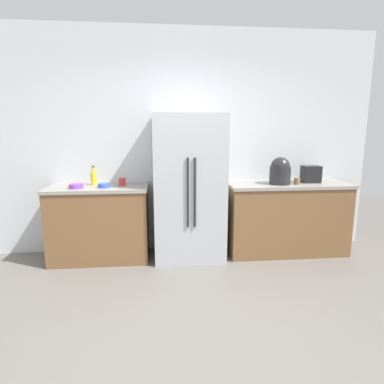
{
  "coord_description": "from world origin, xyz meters",
  "views": [
    {
      "loc": [
        -0.22,
        -2.24,
        1.6
      ],
      "look_at": [
        0.05,
        0.51,
        1.06
      ],
      "focal_mm": 30.07,
      "sensor_mm": 36.0,
      "label": 1
    }
  ],
  "objects_px": {
    "toaster": "(311,174)",
    "cup_a": "(122,182)",
    "bowl_a": "(104,185)",
    "bowl_b": "(76,186)",
    "bottle_a": "(94,178)",
    "cup_b": "(297,181)",
    "refrigerator": "(189,188)",
    "rice_cooker": "(280,171)"
  },
  "relations": [
    {
      "from": "cup_a",
      "to": "cup_b",
      "type": "height_order",
      "value": "cup_a"
    },
    {
      "from": "refrigerator",
      "to": "cup_a",
      "type": "distance_m",
      "value": 0.82
    },
    {
      "from": "toaster",
      "to": "bowl_b",
      "type": "bearing_deg",
      "value": -177.56
    },
    {
      "from": "cup_a",
      "to": "bowl_b",
      "type": "xyz_separation_m",
      "value": [
        -0.52,
        -0.13,
        -0.02
      ]
    },
    {
      "from": "bottle_a",
      "to": "bowl_b",
      "type": "xyz_separation_m",
      "value": [
        -0.16,
        -0.22,
        -0.06
      ]
    },
    {
      "from": "bottle_a",
      "to": "cup_b",
      "type": "xyz_separation_m",
      "value": [
        2.53,
        -0.22,
        -0.05
      ]
    },
    {
      "from": "cup_b",
      "to": "bowl_b",
      "type": "height_order",
      "value": "cup_b"
    },
    {
      "from": "refrigerator",
      "to": "bowl_b",
      "type": "relative_size",
      "value": 10.86
    },
    {
      "from": "toaster",
      "to": "cup_b",
      "type": "bearing_deg",
      "value": -151.97
    },
    {
      "from": "bottle_a",
      "to": "bowl_a",
      "type": "distance_m",
      "value": 0.26
    },
    {
      "from": "refrigerator",
      "to": "bowl_b",
      "type": "distance_m",
      "value": 1.34
    },
    {
      "from": "bottle_a",
      "to": "cup_a",
      "type": "xyz_separation_m",
      "value": [
        0.36,
        -0.09,
        -0.04
      ]
    },
    {
      "from": "cup_b",
      "to": "bowl_b",
      "type": "bearing_deg",
      "value": -180.0
    },
    {
      "from": "bottle_a",
      "to": "bowl_a",
      "type": "bearing_deg",
      "value": -51.21
    },
    {
      "from": "refrigerator",
      "to": "cup_b",
      "type": "bearing_deg",
      "value": -2.53
    },
    {
      "from": "toaster",
      "to": "refrigerator",
      "type": "bearing_deg",
      "value": -177.68
    },
    {
      "from": "cup_a",
      "to": "bowl_b",
      "type": "relative_size",
      "value": 0.55
    },
    {
      "from": "bottle_a",
      "to": "cup_a",
      "type": "height_order",
      "value": "bottle_a"
    },
    {
      "from": "refrigerator",
      "to": "bottle_a",
      "type": "height_order",
      "value": "refrigerator"
    },
    {
      "from": "refrigerator",
      "to": "rice_cooker",
      "type": "height_order",
      "value": "refrigerator"
    },
    {
      "from": "refrigerator",
      "to": "bowl_b",
      "type": "height_order",
      "value": "refrigerator"
    },
    {
      "from": "toaster",
      "to": "cup_a",
      "type": "height_order",
      "value": "toaster"
    },
    {
      "from": "refrigerator",
      "to": "toaster",
      "type": "height_order",
      "value": "refrigerator"
    },
    {
      "from": "cup_a",
      "to": "bottle_a",
      "type": "bearing_deg",
      "value": 166.13
    },
    {
      "from": "cup_b",
      "to": "bowl_b",
      "type": "relative_size",
      "value": 0.49
    },
    {
      "from": "rice_cooker",
      "to": "cup_a",
      "type": "relative_size",
      "value": 3.74
    },
    {
      "from": "cup_b",
      "to": "cup_a",
      "type": "bearing_deg",
      "value": 176.64
    },
    {
      "from": "bowl_a",
      "to": "cup_a",
      "type": "bearing_deg",
      "value": 28.08
    },
    {
      "from": "refrigerator",
      "to": "toaster",
      "type": "distance_m",
      "value": 1.6
    },
    {
      "from": "refrigerator",
      "to": "bowl_a",
      "type": "relative_size",
      "value": 12.22
    },
    {
      "from": "bowl_a",
      "to": "bowl_b",
      "type": "bearing_deg",
      "value": -176.16
    },
    {
      "from": "cup_a",
      "to": "cup_b",
      "type": "relative_size",
      "value": 1.13
    },
    {
      "from": "toaster",
      "to": "bottle_a",
      "type": "xyz_separation_m",
      "value": [
        -2.77,
        0.09,
        -0.02
      ]
    },
    {
      "from": "toaster",
      "to": "cup_a",
      "type": "xyz_separation_m",
      "value": [
        -2.41,
        0.0,
        -0.06
      ]
    },
    {
      "from": "toaster",
      "to": "cup_b",
      "type": "relative_size",
      "value": 2.77
    },
    {
      "from": "refrigerator",
      "to": "rice_cooker",
      "type": "relative_size",
      "value": 5.26
    },
    {
      "from": "bowl_a",
      "to": "bottle_a",
      "type": "bearing_deg",
      "value": 128.79
    },
    {
      "from": "rice_cooker",
      "to": "bowl_a",
      "type": "xyz_separation_m",
      "value": [
        -2.17,
        -0.02,
        -0.14
      ]
    },
    {
      "from": "cup_a",
      "to": "bowl_b",
      "type": "height_order",
      "value": "cup_a"
    },
    {
      "from": "refrigerator",
      "to": "bottle_a",
      "type": "xyz_separation_m",
      "value": [
        -1.17,
        0.16,
        0.12
      ]
    },
    {
      "from": "toaster",
      "to": "cup_a",
      "type": "distance_m",
      "value": 2.41
    },
    {
      "from": "cup_a",
      "to": "bowl_a",
      "type": "xyz_separation_m",
      "value": [
        -0.2,
        -0.11,
        -0.02
      ]
    }
  ]
}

